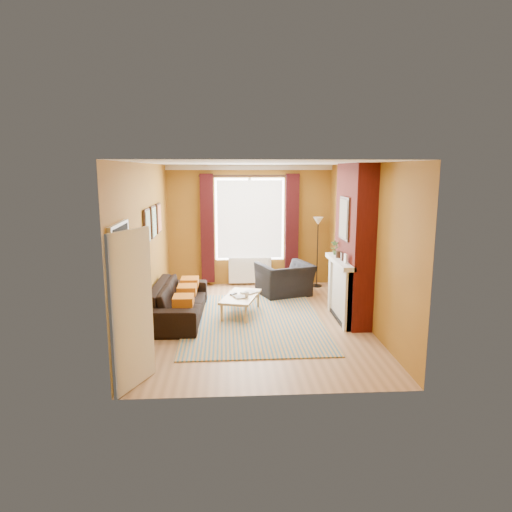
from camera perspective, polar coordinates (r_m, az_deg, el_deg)
The scene contains 12 objects.
ground at distance 8.31m, azimuth 0.10°, elevation -8.14°, with size 5.50×5.50×0.00m, color olive.
room_walls at distance 8.30m, azimuth 4.31°, elevation 1.64°, with size 3.82×5.54×2.83m.
striped_rug at distance 8.30m, azimuth -0.38°, elevation -8.09°, with size 2.51×3.45×0.02m.
sofa at distance 8.50m, azimuth -9.66°, elevation -5.56°, with size 2.23×0.87×0.65m, color black.
armchair at distance 9.89m, azimuth 3.62°, elevation -2.94°, with size 1.08×0.94×0.70m, color black.
coffee_table at distance 8.58m, azimuth -1.91°, elevation -5.21°, with size 0.85×1.22×0.37m.
wicker_stool at distance 10.19m, azimuth 1.22°, elevation -3.35°, with size 0.43×0.43×0.41m.
floor_lamp at distance 10.54m, azimuth 7.74°, elevation 2.99°, with size 0.32×0.32×1.63m.
book_a at distance 8.41m, azimuth -2.68°, elevation -5.18°, with size 0.17×0.23×0.02m, color #999999.
book_b at distance 8.81m, azimuth -1.34°, elevation -4.43°, with size 0.22×0.30×0.02m, color #999999.
mug at distance 8.43m, azimuth -1.19°, elevation -4.88°, with size 0.10×0.10×0.10m, color #999999.
tv_remote at distance 8.63m, azimuth -2.84°, elevation -4.75°, with size 0.15×0.17×0.02m.
Camera 1 is at (-0.49, -7.84, 2.69)m, focal length 32.00 mm.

